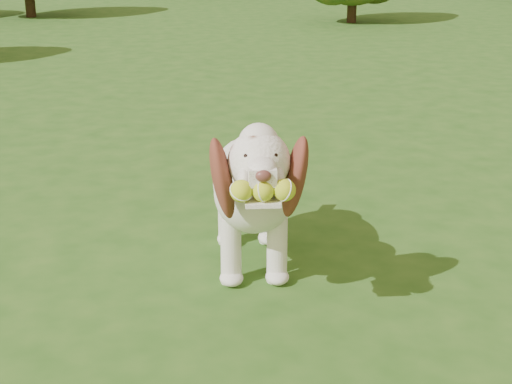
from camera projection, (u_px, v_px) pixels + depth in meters
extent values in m
plane|color=#234D16|center=(387.00, 320.00, 2.99)|extent=(80.00, 80.00, 0.00)
ellipsoid|color=white|center=(251.00, 183.00, 3.39)|extent=(0.37, 0.65, 0.34)
ellipsoid|color=white|center=(254.00, 193.00, 3.15)|extent=(0.35, 0.35, 0.33)
ellipsoid|color=white|center=(247.00, 170.00, 3.60)|extent=(0.32, 0.32, 0.30)
cylinder|color=white|center=(257.00, 183.00, 3.01)|extent=(0.19, 0.27, 0.26)
sphere|color=white|center=(259.00, 161.00, 2.85)|extent=(0.24, 0.24, 0.23)
sphere|color=white|center=(259.00, 143.00, 2.84)|extent=(0.16, 0.16, 0.15)
cube|color=white|center=(262.00, 174.00, 2.73)|extent=(0.10, 0.14, 0.06)
ellipsoid|color=#592D28|center=(263.00, 176.00, 2.65)|extent=(0.06, 0.04, 0.04)
cube|color=white|center=(262.00, 200.00, 2.74)|extent=(0.13, 0.15, 0.02)
ellipsoid|color=brown|center=(222.00, 179.00, 2.87)|extent=(0.14, 0.22, 0.35)
ellipsoid|color=brown|center=(295.00, 177.00, 2.89)|extent=(0.14, 0.22, 0.35)
cylinder|color=white|center=(246.00, 153.00, 3.72)|extent=(0.07, 0.17, 0.13)
cylinder|color=white|center=(231.00, 251.00, 3.25)|extent=(0.09, 0.09, 0.29)
cylinder|color=white|center=(277.00, 250.00, 3.26)|extent=(0.09, 0.09, 0.29)
cylinder|color=white|center=(227.00, 214.00, 3.65)|extent=(0.09, 0.09, 0.29)
cylinder|color=white|center=(268.00, 213.00, 3.66)|extent=(0.09, 0.09, 0.29)
sphere|color=#C4D726|center=(241.00, 191.00, 2.69)|extent=(0.08, 0.08, 0.08)
sphere|color=#C4D726|center=(263.00, 190.00, 2.69)|extent=(0.08, 0.08, 0.08)
sphere|color=#C4D726|center=(285.00, 190.00, 2.70)|extent=(0.08, 0.08, 0.08)
cylinder|color=#382314|center=(352.00, 7.00, 11.26)|extent=(0.13, 0.13, 0.43)
cylinder|color=#382314|center=(30.00, 1.00, 11.88)|extent=(0.15, 0.15, 0.49)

